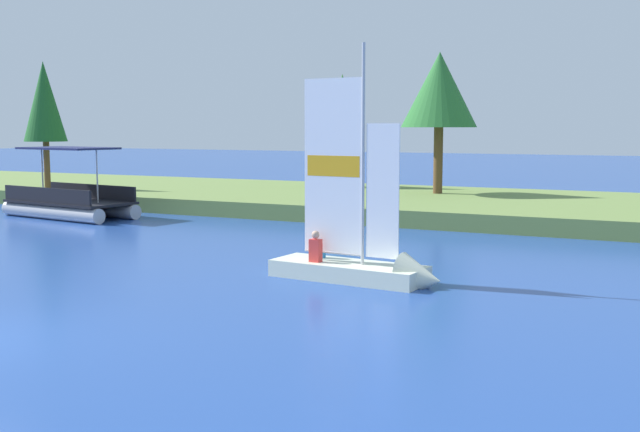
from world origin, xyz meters
name	(u,v)px	position (x,y,z in m)	size (l,w,h in m)	color
shore_bank	(408,203)	(0.00, 23.85, 0.33)	(80.00, 12.15, 0.66)	olive
shoreline_tree_left	(44,102)	(-17.83, 19.92, 4.95)	(2.10, 2.10, 6.31)	brown
shoreline_tree_midleft	(342,111)	(-4.91, 27.42, 4.54)	(2.24, 2.24, 5.76)	brown
shoreline_tree_centre	(439,91)	(0.84, 25.49, 5.37)	(3.47, 3.47, 6.46)	brown
sailboat	(372,264)	(4.64, 8.15, 0.44)	(4.42, 1.64, 6.05)	silver
pontoon_boat	(70,201)	(-11.65, 15.07, 0.70)	(6.08, 3.22, 2.89)	#B2B2B7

